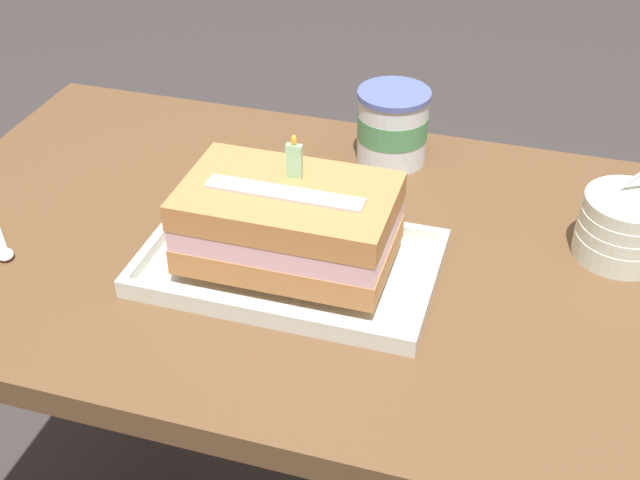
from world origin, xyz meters
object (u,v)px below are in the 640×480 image
at_px(foil_tray, 290,266).
at_px(ice_cream_tub, 396,126).
at_px(bowl_stack, 624,227).
at_px(birthday_cake, 289,222).
at_px(serving_spoon_near_tray, 2,245).

height_order(foil_tray, ice_cream_tub, ice_cream_tub).
height_order(foil_tray, bowl_stack, bowl_stack).
relative_size(birthday_cake, serving_spoon_near_tray, 2.20).
height_order(ice_cream_tub, serving_spoon_near_tray, ice_cream_tub).
distance_m(foil_tray, bowl_stack, 0.42).
bearing_deg(foil_tray, serving_spoon_near_tray, -170.49).
bearing_deg(serving_spoon_near_tray, birthday_cake, 9.51).
bearing_deg(birthday_cake, bowl_stack, 21.51).
relative_size(bowl_stack, serving_spoon_near_tray, 1.14).
relative_size(foil_tray, ice_cream_tub, 3.24).
bearing_deg(serving_spoon_near_tray, bowl_stack, 15.85).
bearing_deg(serving_spoon_near_tray, ice_cream_tub, 40.11).
height_order(birthday_cake, ice_cream_tub, birthday_cake).
distance_m(foil_tray, serving_spoon_near_tray, 0.38).
height_order(birthday_cake, serving_spoon_near_tray, birthday_cake).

